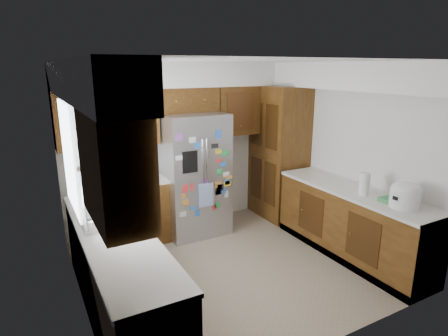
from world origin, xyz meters
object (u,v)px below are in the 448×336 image
Objects in this scene: rice_cooker at (405,194)px; paper_towel at (364,184)px; pantry at (279,153)px; fridge at (194,174)px.

rice_cooker is 1.20× the size of paper_towel.
paper_towel is (-0.07, -1.82, -0.02)m from pantry.
rice_cooker is at bearing -90.01° from pantry.
paper_towel is (-0.07, 0.51, -0.01)m from rice_cooker.
paper_towel is (1.43, -1.88, 0.16)m from fridge.
fridge is 2.37m from paper_towel.
rice_cooker is at bearing -57.85° from fridge.
pantry reaches higher than paper_towel.
rice_cooker is (-0.00, -2.33, -0.00)m from pantry.
pantry is 2.33m from rice_cooker.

